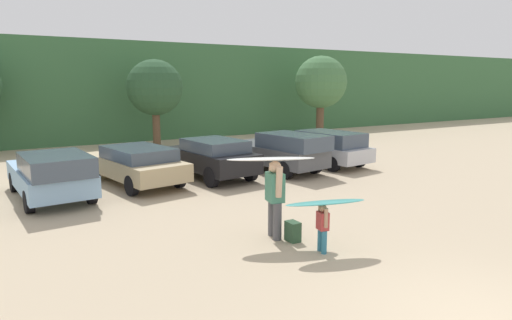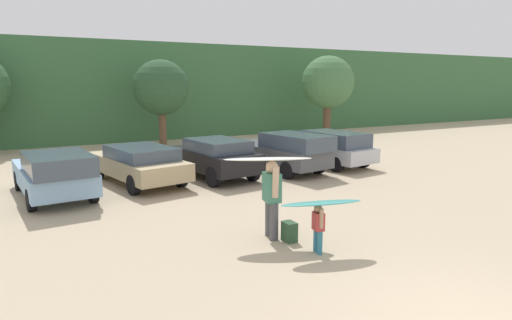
{
  "view_description": "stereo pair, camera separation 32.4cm",
  "coord_description": "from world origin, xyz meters",
  "px_view_note": "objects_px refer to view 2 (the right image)",
  "views": [
    {
      "loc": [
        -5.94,
        -3.48,
        3.5
      ],
      "look_at": [
        0.37,
        7.21,
        1.33
      ],
      "focal_mm": 30.97,
      "sensor_mm": 36.0,
      "label": 1
    },
    {
      "loc": [
        -5.66,
        -3.64,
        3.5
      ],
      "look_at": [
        0.37,
        7.21,
        1.33
      ],
      "focal_mm": 30.97,
      "sensor_mm": 36.0,
      "label": 2
    }
  ],
  "objects_px": {
    "parked_car_sky_blue": "(55,173)",
    "surfboard_white": "(268,159)",
    "person_child": "(318,226)",
    "backpack_dropped": "(289,232)",
    "parked_car_silver": "(327,147)",
    "person_adult": "(272,195)",
    "parked_car_black": "(215,157)",
    "parked_car_tan": "(138,163)",
    "surfboard_teal": "(321,203)",
    "parked_car_dark_gray": "(283,151)"
  },
  "relations": [
    {
      "from": "parked_car_tan",
      "to": "backpack_dropped",
      "type": "xyz_separation_m",
      "value": [
        1.44,
        -7.48,
        -0.51
      ]
    },
    {
      "from": "parked_car_black",
      "to": "person_child",
      "type": "bearing_deg",
      "value": 164.94
    },
    {
      "from": "person_adult",
      "to": "surfboard_teal",
      "type": "bearing_deg",
      "value": 119.9
    },
    {
      "from": "person_child",
      "to": "backpack_dropped",
      "type": "height_order",
      "value": "person_child"
    },
    {
      "from": "person_child",
      "to": "surfboard_white",
      "type": "height_order",
      "value": "surfboard_white"
    },
    {
      "from": "person_adult",
      "to": "person_child",
      "type": "relative_size",
      "value": 1.73
    },
    {
      "from": "parked_car_tan",
      "to": "person_child",
      "type": "xyz_separation_m",
      "value": [
        1.59,
        -8.34,
        -0.15
      ]
    },
    {
      "from": "parked_car_silver",
      "to": "surfboard_teal",
      "type": "relative_size",
      "value": 2.66
    },
    {
      "from": "parked_car_dark_gray",
      "to": "person_adult",
      "type": "relative_size",
      "value": 2.78
    },
    {
      "from": "parked_car_black",
      "to": "parked_car_silver",
      "type": "xyz_separation_m",
      "value": [
        5.29,
        0.06,
        -0.02
      ]
    },
    {
      "from": "parked_car_dark_gray",
      "to": "backpack_dropped",
      "type": "bearing_deg",
      "value": 139.85
    },
    {
      "from": "parked_car_tan",
      "to": "surfboard_white",
      "type": "bearing_deg",
      "value": 179.2
    },
    {
      "from": "parked_car_dark_gray",
      "to": "surfboard_white",
      "type": "bearing_deg",
      "value": 136.21
    },
    {
      "from": "parked_car_tan",
      "to": "person_adult",
      "type": "relative_size",
      "value": 2.77
    },
    {
      "from": "parked_car_dark_gray",
      "to": "surfboard_white",
      "type": "xyz_separation_m",
      "value": [
        -4.42,
        -6.32,
        0.99
      ]
    },
    {
      "from": "parked_car_silver",
      "to": "parked_car_sky_blue",
      "type": "bearing_deg",
      "value": 84.84
    },
    {
      "from": "parked_car_tan",
      "to": "backpack_dropped",
      "type": "height_order",
      "value": "parked_car_tan"
    },
    {
      "from": "surfboard_white",
      "to": "parked_car_black",
      "type": "bearing_deg",
      "value": -80.36
    },
    {
      "from": "parked_car_dark_gray",
      "to": "surfboard_teal",
      "type": "xyz_separation_m",
      "value": [
        -3.93,
        -7.65,
        0.23
      ]
    },
    {
      "from": "parked_car_tan",
      "to": "parked_car_dark_gray",
      "type": "xyz_separation_m",
      "value": [
        5.57,
        -0.7,
        0.1
      ]
    },
    {
      "from": "parked_car_black",
      "to": "parked_car_sky_blue",
      "type": "bearing_deg",
      "value": 86.74
    },
    {
      "from": "person_adult",
      "to": "surfboard_white",
      "type": "relative_size",
      "value": 0.87
    },
    {
      "from": "parked_car_silver",
      "to": "backpack_dropped",
      "type": "distance_m",
      "value": 9.65
    },
    {
      "from": "parked_car_dark_gray",
      "to": "parked_car_silver",
      "type": "distance_m",
      "value": 2.45
    },
    {
      "from": "surfboard_white",
      "to": "person_adult",
      "type": "bearing_deg",
      "value": 165.69
    },
    {
      "from": "parked_car_black",
      "to": "surfboard_teal",
      "type": "relative_size",
      "value": 2.29
    },
    {
      "from": "person_adult",
      "to": "backpack_dropped",
      "type": "bearing_deg",
      "value": 129.98
    },
    {
      "from": "parked_car_dark_gray",
      "to": "person_child",
      "type": "height_order",
      "value": "parked_car_dark_gray"
    },
    {
      "from": "parked_car_sky_blue",
      "to": "person_adult",
      "type": "bearing_deg",
      "value": -152.2
    },
    {
      "from": "parked_car_black",
      "to": "parked_car_silver",
      "type": "bearing_deg",
      "value": -96.17
    },
    {
      "from": "parked_car_sky_blue",
      "to": "parked_car_black",
      "type": "relative_size",
      "value": 1.14
    },
    {
      "from": "person_adult",
      "to": "backpack_dropped",
      "type": "distance_m",
      "value": 0.91
    },
    {
      "from": "person_adult",
      "to": "parked_car_black",
      "type": "bearing_deg",
      "value": -90.98
    },
    {
      "from": "parked_car_sky_blue",
      "to": "surfboard_white",
      "type": "xyz_separation_m",
      "value": [
        3.92,
        -6.18,
        1.04
      ]
    },
    {
      "from": "surfboard_teal",
      "to": "backpack_dropped",
      "type": "distance_m",
      "value": 1.23
    },
    {
      "from": "surfboard_teal",
      "to": "parked_car_silver",
      "type": "bearing_deg",
      "value": -113.81
    },
    {
      "from": "parked_car_sky_blue",
      "to": "surfboard_white",
      "type": "distance_m",
      "value": 7.39
    },
    {
      "from": "surfboard_teal",
      "to": "parked_car_black",
      "type": "bearing_deg",
      "value": -82.81
    },
    {
      "from": "parked_car_black",
      "to": "surfboard_white",
      "type": "height_order",
      "value": "surfboard_white"
    },
    {
      "from": "backpack_dropped",
      "to": "parked_car_dark_gray",
      "type": "bearing_deg",
      "value": 58.64
    },
    {
      "from": "surfboard_white",
      "to": "backpack_dropped",
      "type": "height_order",
      "value": "surfboard_white"
    },
    {
      "from": "parked_car_sky_blue",
      "to": "parked_car_silver",
      "type": "height_order",
      "value": "parked_car_sky_blue"
    },
    {
      "from": "parked_car_tan",
      "to": "parked_car_silver",
      "type": "relative_size",
      "value": 1.02
    },
    {
      "from": "parked_car_black",
      "to": "person_adult",
      "type": "relative_size",
      "value": 2.33
    },
    {
      "from": "parked_car_sky_blue",
      "to": "parked_car_dark_gray",
      "type": "xyz_separation_m",
      "value": [
        8.34,
        0.14,
        0.05
      ]
    },
    {
      "from": "parked_car_sky_blue",
      "to": "backpack_dropped",
      "type": "distance_m",
      "value": 7.88
    },
    {
      "from": "surfboard_white",
      "to": "backpack_dropped",
      "type": "bearing_deg",
      "value": 145.19
    },
    {
      "from": "parked_car_silver",
      "to": "surfboard_white",
      "type": "height_order",
      "value": "surfboard_white"
    },
    {
      "from": "parked_car_sky_blue",
      "to": "backpack_dropped",
      "type": "relative_size",
      "value": 10.55
    },
    {
      "from": "parked_car_silver",
      "to": "person_adult",
      "type": "distance_m",
      "value": 9.5
    }
  ]
}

